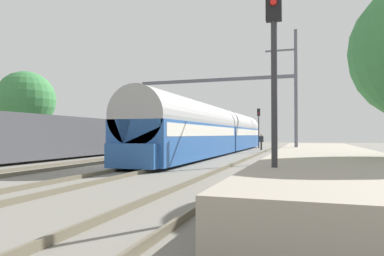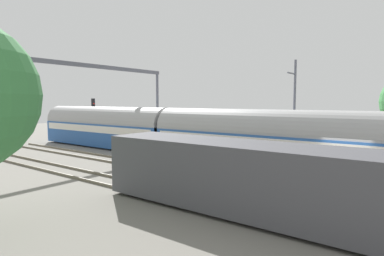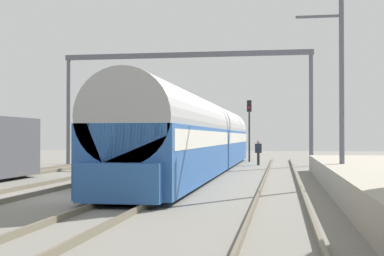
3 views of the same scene
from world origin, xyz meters
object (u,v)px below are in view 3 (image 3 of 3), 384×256
Objects in this scene: passenger_train at (203,137)px; person_crossing at (258,150)px; catenary_gantry at (185,79)px; railway_signal_far at (249,122)px.

person_crossing is (2.83, 7.46, -0.94)m from passenger_train.
catenary_gantry is (-2.19, 6.98, 3.99)m from passenger_train.
catenary_gantry is at bearing -126.43° from railway_signal_far.
passenger_train is 18.99× the size of person_crossing.
passenger_train is at bearing 27.23° from person_crossing.
passenger_train is 12.74m from railway_signal_far.
catenary_gantry is at bearing -36.56° from person_crossing.
passenger_train is at bearing -72.57° from catenary_gantry.
person_crossing is 7.06m from catenary_gantry.
railway_signal_far is 0.28× the size of catenary_gantry.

